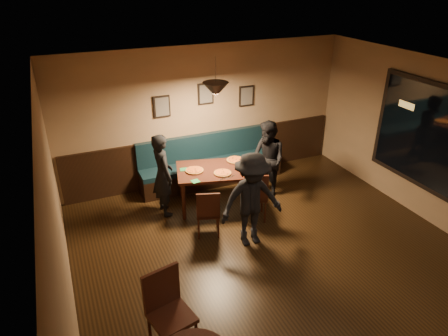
# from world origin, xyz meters

# --- Properties ---
(floor) EXTENTS (7.00, 7.00, 0.00)m
(floor) POSITION_xyz_m (0.00, 0.00, 0.00)
(floor) COLOR black
(floor) RESTS_ON ground
(ceiling) EXTENTS (7.00, 7.00, 0.00)m
(ceiling) POSITION_xyz_m (0.00, 0.00, 2.80)
(ceiling) COLOR silver
(ceiling) RESTS_ON ground
(wall_back) EXTENTS (6.00, 0.00, 6.00)m
(wall_back) POSITION_xyz_m (0.00, 3.50, 1.40)
(wall_back) COLOR #8C704F
(wall_back) RESTS_ON ground
(wall_left) EXTENTS (0.00, 7.00, 7.00)m
(wall_left) POSITION_xyz_m (-3.00, 0.00, 1.40)
(wall_left) COLOR #8C704F
(wall_left) RESTS_ON ground
(wainscot) EXTENTS (5.88, 0.06, 1.00)m
(wainscot) POSITION_xyz_m (0.00, 3.47, 0.50)
(wainscot) COLOR black
(wainscot) RESTS_ON ground
(booth_bench) EXTENTS (3.00, 0.60, 1.00)m
(booth_bench) POSITION_xyz_m (0.00, 3.20, 0.50)
(booth_bench) COLOR #0F232D
(booth_bench) RESTS_ON ground
(window_frame) EXTENTS (0.06, 2.56, 1.86)m
(window_frame) POSITION_xyz_m (2.96, 0.50, 1.50)
(window_frame) COLOR black
(window_frame) RESTS_ON wall_right
(window_glass) EXTENTS (0.00, 2.40, 2.40)m
(window_glass) POSITION_xyz_m (2.93, 0.50, 1.50)
(window_glass) COLOR black
(window_glass) RESTS_ON wall_right
(picture_left) EXTENTS (0.32, 0.04, 0.42)m
(picture_left) POSITION_xyz_m (-0.90, 3.47, 1.70)
(picture_left) COLOR black
(picture_left) RESTS_ON wall_back
(picture_center) EXTENTS (0.32, 0.04, 0.42)m
(picture_center) POSITION_xyz_m (0.00, 3.47, 1.85)
(picture_center) COLOR black
(picture_center) RESTS_ON wall_back
(picture_right) EXTENTS (0.32, 0.04, 0.42)m
(picture_right) POSITION_xyz_m (0.90, 3.47, 1.70)
(picture_right) COLOR black
(picture_right) RESTS_ON wall_back
(pendant_lamp) EXTENTS (0.44, 0.44, 0.25)m
(pendant_lamp) POSITION_xyz_m (-0.27, 2.30, 2.25)
(pendant_lamp) COLOR black
(pendant_lamp) RESTS_ON ceiling
(dining_table) EXTENTS (1.63, 1.26, 0.77)m
(dining_table) POSITION_xyz_m (-0.27, 2.30, 0.38)
(dining_table) COLOR black
(dining_table) RESTS_ON floor
(chair_near_left) EXTENTS (0.49, 0.49, 0.87)m
(chair_near_left) POSITION_xyz_m (-0.74, 1.53, 0.43)
(chair_near_left) COLOR black
(chair_near_left) RESTS_ON floor
(chair_near_right) EXTENTS (0.54, 0.54, 0.95)m
(chair_near_right) POSITION_xyz_m (0.18, 1.64, 0.48)
(chair_near_right) COLOR black
(chair_near_right) RESTS_ON floor
(diner_left) EXTENTS (0.41, 0.59, 1.54)m
(diner_left) POSITION_xyz_m (-1.23, 2.47, 0.77)
(diner_left) COLOR black
(diner_left) RESTS_ON floor
(diner_right) EXTENTS (0.66, 0.80, 1.53)m
(diner_right) POSITION_xyz_m (0.79, 2.29, 0.76)
(diner_right) COLOR black
(diner_right) RESTS_ON floor
(diner_front) EXTENTS (1.06, 0.64, 1.60)m
(diner_front) POSITION_xyz_m (-0.20, 1.01, 0.80)
(diner_front) COLOR black
(diner_front) RESTS_ON floor
(pizza_a) EXTENTS (0.43, 0.43, 0.04)m
(pizza_a) POSITION_xyz_m (-0.66, 2.38, 0.79)
(pizza_a) COLOR #C06524
(pizza_a) RESTS_ON dining_table
(pizza_b) EXTENTS (0.41, 0.41, 0.04)m
(pizza_b) POSITION_xyz_m (-0.24, 2.09, 0.79)
(pizza_b) COLOR gold
(pizza_b) RESTS_ON dining_table
(pizza_c) EXTENTS (0.44, 0.44, 0.04)m
(pizza_c) POSITION_xyz_m (0.20, 2.49, 0.79)
(pizza_c) COLOR orange
(pizza_c) RESTS_ON dining_table
(soda_glass) EXTENTS (0.08, 0.08, 0.14)m
(soda_glass) POSITION_xyz_m (0.32, 1.96, 0.84)
(soda_glass) COLOR black
(soda_glass) RESTS_ON dining_table
(tabasco_bottle) EXTENTS (0.04, 0.04, 0.13)m
(tabasco_bottle) POSITION_xyz_m (0.24, 2.21, 0.84)
(tabasco_bottle) COLOR #A20511
(tabasco_bottle) RESTS_ON dining_table
(napkin_a) EXTENTS (0.16, 0.16, 0.01)m
(napkin_a) POSITION_xyz_m (-0.82, 2.52, 0.77)
(napkin_a) COLOR #1B6633
(napkin_a) RESTS_ON dining_table
(napkin_b) EXTENTS (0.15, 0.15, 0.01)m
(napkin_b) POSITION_xyz_m (-0.78, 2.01, 0.77)
(napkin_b) COLOR #217E3A
(napkin_b) RESTS_ON dining_table
(cutlery_set) EXTENTS (0.19, 0.09, 0.00)m
(cutlery_set) POSITION_xyz_m (-0.23, 1.91, 0.77)
(cutlery_set) COLOR silver
(cutlery_set) RESTS_ON dining_table
(cafe_chair_far) EXTENTS (0.55, 0.55, 1.04)m
(cafe_chair_far) POSITION_xyz_m (-1.98, -0.49, 0.52)
(cafe_chair_far) COLOR black
(cafe_chair_far) RESTS_ON floor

